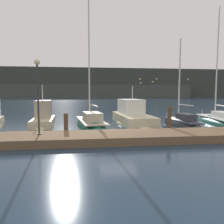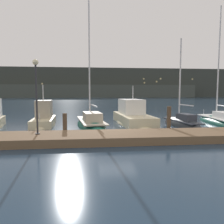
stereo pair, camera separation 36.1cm
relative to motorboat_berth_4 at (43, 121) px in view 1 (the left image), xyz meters
The scene contains 12 objects.
ground_plane 7.41m from the motorboat_berth_4, 38.88° to the right, with size 400.00×400.00×0.00m, color #1E3347.
dock 8.85m from the motorboat_berth_4, 49.35° to the right, with size 41.71×2.80×0.45m, color brown.
mooring_pile_2 5.58m from the motorboat_berth_4, 65.43° to the right, with size 0.28×0.28×1.49m, color #4C3D2D.
mooring_pile_3 10.53m from the motorboat_berth_4, 28.78° to the right, with size 0.28×0.28×1.89m, color #4C3D2D.
motorboat_berth_4 is the anchor object (origin of this frame).
sailboat_berth_5 4.16m from the motorboat_berth_4, 14.27° to the right, with size 3.07×7.51×11.31m.
motorboat_berth_6 7.81m from the motorboat_berth_4, ahead, with size 3.08×7.59×3.89m.
sailboat_berth_7 11.74m from the motorboat_berth_4, ahead, with size 2.04×5.59×8.07m.
sailboat_berth_8 15.57m from the motorboat_berth_4, ahead, with size 2.53×7.48×11.15m.
channel_buoy 18.65m from the motorboat_berth_4, 52.21° to the left, with size 1.19×1.19×1.76m.
dock_lamppost 7.17m from the motorboat_berth_4, 81.85° to the right, with size 0.32×0.32×4.20m.
hillside_backdrop 105.34m from the motorboat_berth_4, 88.15° to the left, with size 240.00×23.00×15.91m.
Camera 1 is at (-2.31, -14.46, 2.83)m, focal length 35.00 mm.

